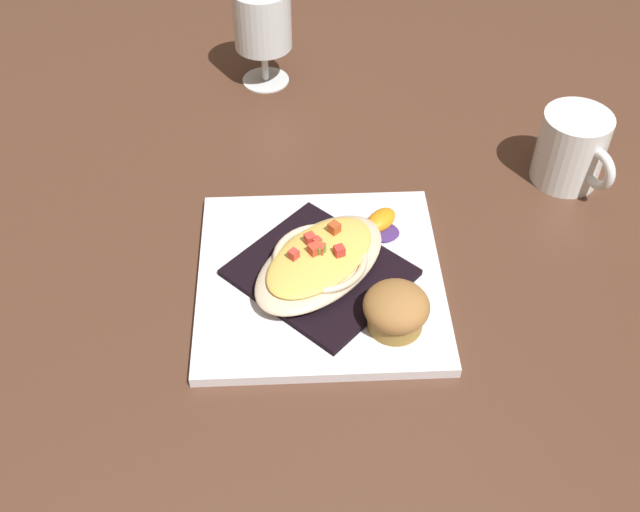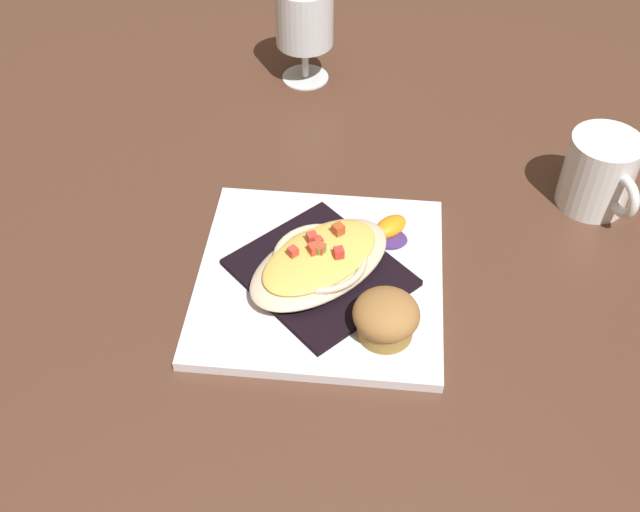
{
  "view_description": "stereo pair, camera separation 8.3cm",
  "coord_description": "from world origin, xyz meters",
  "views": [
    {
      "loc": [
        -0.17,
        -0.56,
        0.64
      ],
      "look_at": [
        0.0,
        0.0,
        0.04
      ],
      "focal_mm": 43.32,
      "sensor_mm": 36.0,
      "label": 1
    },
    {
      "loc": [
        -0.08,
        -0.58,
        0.64
      ],
      "look_at": [
        0.0,
        0.0,
        0.04
      ],
      "focal_mm": 43.32,
      "sensor_mm": 36.0,
      "label": 2
    }
  ],
  "objects": [
    {
      "name": "gratin_dish",
      "position": [
        0.0,
        0.0,
        0.04
      ],
      "size": [
        0.2,
        0.18,
        0.04
      ],
      "color": "beige",
      "rests_on": "folded_napkin"
    },
    {
      "name": "folded_napkin",
      "position": [
        0.0,
        0.0,
        0.02
      ],
      "size": [
        0.22,
        0.22,
        0.01
      ],
      "primitive_type": "cube",
      "rotation": [
        0.0,
        0.0,
        0.56
      ],
      "color": "black",
      "rests_on": "square_plate"
    },
    {
      "name": "ground_plane",
      "position": [
        0.0,
        0.0,
        0.0
      ],
      "size": [
        2.6,
        2.6,
        0.0
      ],
      "primitive_type": "plane",
      "color": "#523324"
    },
    {
      "name": "muffin",
      "position": [
        0.05,
        -0.09,
        0.04
      ],
      "size": [
        0.07,
        0.07,
        0.05
      ],
      "color": "olive",
      "rests_on": "square_plate"
    },
    {
      "name": "orange_garnish",
      "position": [
        0.09,
        0.05,
        0.02
      ],
      "size": [
        0.06,
        0.06,
        0.02
      ],
      "color": "#452A6B",
      "rests_on": "square_plate"
    },
    {
      "name": "stemmed_glass",
      "position": [
        0.04,
        0.41,
        0.09
      ],
      "size": [
        0.08,
        0.08,
        0.14
      ],
      "color": "white",
      "rests_on": "ground_plane"
    },
    {
      "name": "square_plate",
      "position": [
        0.0,
        0.0,
        0.01
      ],
      "size": [
        0.33,
        0.33,
        0.01
      ],
      "primitive_type": "cube",
      "rotation": [
        0.0,
        0.0,
        -0.24
      ],
      "color": "white",
      "rests_on": "ground_plane"
    },
    {
      "name": "coffee_mug",
      "position": [
        0.35,
        0.08,
        0.04
      ],
      "size": [
        0.08,
        0.12,
        0.09
      ],
      "color": "white",
      "rests_on": "ground_plane"
    }
  ]
}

